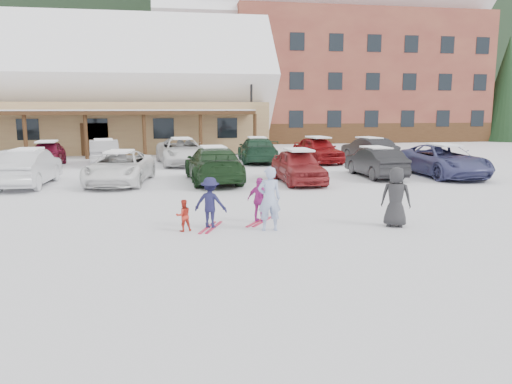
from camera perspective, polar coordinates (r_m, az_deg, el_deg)
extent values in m
plane|color=white|center=(12.68, -0.58, -5.25)|extent=(160.00, 160.00, 0.00)
cube|color=black|center=(98.38, -8.91, 18.80)|extent=(300.00, 70.00, 38.00)
cube|color=tan|center=(40.74, -19.82, 7.07)|extent=(28.00, 10.00, 3.60)
cube|color=#422814|center=(34.62, -21.70, 8.42)|extent=(25.20, 2.60, 0.25)
cube|color=white|center=(40.77, -20.13, 12.32)|extent=(29.12, 9.69, 9.69)
cube|color=maroon|center=(53.27, 10.25, 12.50)|extent=(24.00, 14.00, 12.00)
cube|color=maroon|center=(50.17, -7.03, 11.05)|extent=(7.00, 12.60, 9.00)
cube|color=#422814|center=(46.77, 12.97, 6.56)|extent=(24.00, 0.10, 1.80)
cylinder|color=black|center=(36.45, -0.53, 9.01)|extent=(0.16, 0.16, 5.65)
cube|color=black|center=(36.54, -0.54, 13.65)|extent=(0.50, 0.25, 0.25)
cylinder|color=black|center=(54.50, 26.36, 5.97)|extent=(0.60, 0.60, 1.32)
cone|color=black|center=(54.52, 26.81, 11.85)|extent=(4.84, 4.84, 9.90)
cylinder|color=black|center=(56.72, -1.64, 6.95)|extent=(0.60, 0.60, 1.08)
cone|color=black|center=(56.68, -1.66, 11.59)|extent=(3.96, 3.96, 8.10)
cylinder|color=black|center=(68.36, 22.21, 6.84)|extent=(0.60, 0.60, 1.38)
cone|color=black|center=(68.39, 22.53, 11.74)|extent=(5.06, 5.06, 10.35)
imported|color=#9CAEDA|center=(13.24, 1.53, -0.78)|extent=(0.63, 0.42, 1.72)
imported|color=red|center=(13.38, -8.29, -2.67)|extent=(0.49, 0.42, 0.86)
imported|color=#191941|center=(13.60, -5.24, -1.24)|extent=(1.03, 0.82, 1.40)
cube|color=#B11939|center=(13.74, -5.20, -4.04)|extent=(0.71, 1.37, 0.03)
imported|color=#B72A91|center=(14.24, 0.43, -0.92)|extent=(0.81, 0.68, 1.29)
cube|color=#B11939|center=(14.37, 0.43, -3.40)|extent=(0.93, 1.28, 0.03)
imported|color=#272729|center=(14.22, 15.70, -0.56)|extent=(0.96, 0.85, 1.66)
imported|color=silver|center=(22.82, -24.59, 2.54)|extent=(1.78, 4.73, 1.54)
imported|color=white|center=(22.21, -15.29, 2.72)|extent=(2.98, 5.30, 1.40)
imported|color=#183319|center=(21.96, -4.88, 3.15)|extent=(2.47, 5.46, 1.55)
imported|color=maroon|center=(21.79, 4.86, 2.96)|extent=(1.83, 4.30, 1.45)
imported|color=black|center=(24.15, 13.49, 3.33)|extent=(1.57, 4.28, 1.40)
imported|color=#3F4274|center=(25.33, 20.64, 3.38)|extent=(2.58, 5.44, 1.50)
imported|color=maroon|center=(30.09, -22.73, 4.05)|extent=(1.93, 4.19, 1.39)
imported|color=#9A999D|center=(29.81, -16.99, 4.38)|extent=(2.16, 4.54, 1.44)
imported|color=white|center=(28.97, -8.48, 4.62)|extent=(3.14, 5.68, 1.51)
imported|color=#1C3F2B|center=(29.83, 0.15, 4.84)|extent=(2.36, 5.20, 1.48)
imported|color=maroon|center=(29.81, 7.09, 4.80)|extent=(2.41, 4.66, 1.52)
imported|color=black|center=(30.96, 12.76, 4.75)|extent=(2.21, 4.57, 1.44)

